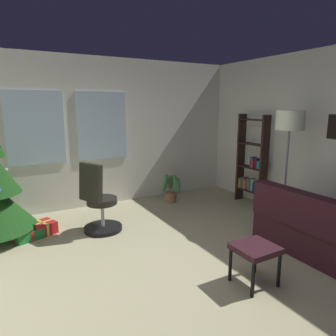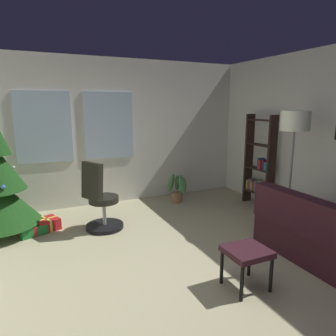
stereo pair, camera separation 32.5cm
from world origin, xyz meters
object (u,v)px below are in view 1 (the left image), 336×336
object	(u,v)px
gift_box_green	(28,234)
office_chair	(99,205)
bookshelf	(252,165)
floor_lamp	(290,127)
footstool	(255,252)
potted_plant	(172,189)
gift_box_red	(43,228)

from	to	relation	value
gift_box_green	office_chair	distance (m)	1.04
bookshelf	floor_lamp	world-z (taller)	floor_lamp
footstool	potted_plant	world-z (taller)	potted_plant
gift_box_red	office_chair	bearing A→B (deg)	-23.85
bookshelf	footstool	bearing A→B (deg)	-133.17
potted_plant	office_chair	bearing A→B (deg)	-156.15
footstool	gift_box_red	world-z (taller)	footstool
gift_box_red	office_chair	world-z (taller)	office_chair
footstool	bookshelf	size ratio (longest dim) A/B	0.25
footstool	floor_lamp	distance (m)	2.16
floor_lamp	bookshelf	bearing A→B (deg)	72.07
office_chair	floor_lamp	bearing A→B (deg)	-23.78
office_chair	floor_lamp	xyz separation A→B (m)	(2.56, -1.13, 1.12)
footstool	gift_box_green	bearing A→B (deg)	129.96
bookshelf	potted_plant	xyz separation A→B (m)	(-1.25, 0.81, -0.47)
footstool	floor_lamp	bearing A→B (deg)	31.99
gift_box_green	footstool	bearing A→B (deg)	-50.04
footstool	office_chair	size ratio (longest dim) A/B	0.41
office_chair	bookshelf	bearing A→B (deg)	-1.62
gift_box_red	floor_lamp	xyz separation A→B (m)	(3.31, -1.46, 1.43)
gift_box_red	gift_box_green	world-z (taller)	gift_box_red
gift_box_red	gift_box_green	xyz separation A→B (m)	(-0.21, -0.08, -0.01)
office_chair	floor_lamp	size ratio (longest dim) A/B	0.59
office_chair	potted_plant	size ratio (longest dim) A/B	1.87
floor_lamp	footstool	bearing A→B (deg)	-148.01
office_chair	gift_box_green	bearing A→B (deg)	165.51
potted_plant	bookshelf	bearing A→B (deg)	-32.79
footstool	gift_box_green	world-z (taller)	footstool
footstool	bookshelf	xyz separation A→B (m)	(1.89, 2.01, 0.37)
gift_box_green	gift_box_red	bearing A→B (deg)	22.15
footstool	office_chair	world-z (taller)	office_chair
office_chair	potted_plant	world-z (taller)	office_chair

